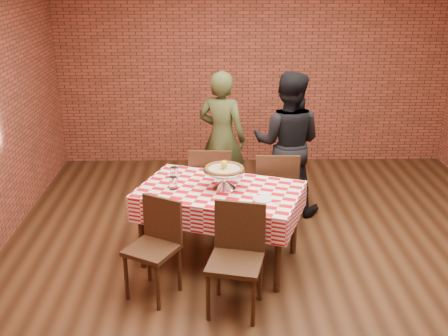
{
  "coord_description": "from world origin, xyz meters",
  "views": [
    {
      "loc": [
        -0.58,
        -4.46,
        2.73
      ],
      "look_at": [
        -0.48,
        0.28,
        0.92
      ],
      "focal_mm": 43.1,
      "sensor_mm": 36.0,
      "label": 1
    }
  ],
  "objects": [
    {
      "name": "chair_far_right",
      "position": [
        0.07,
        0.79,
        0.46
      ],
      "size": [
        0.46,
        0.46,
        0.93
      ],
      "primitive_type": null,
      "rotation": [
        0.0,
        0.0,
        3.11
      ],
      "color": "#442914",
      "rests_on": "ground"
    },
    {
      "name": "lemon",
      "position": [
        -0.48,
        0.18,
        0.99
      ],
      "size": [
        0.07,
        0.07,
        0.08
      ],
      "primitive_type": "ellipsoid",
      "rotation": [
        0.0,
        0.0,
        -0.14
      ],
      "color": "yellow",
      "rests_on": "pizza"
    },
    {
      "name": "pizza_stand",
      "position": [
        -0.48,
        0.18,
        0.85
      ],
      "size": [
        0.46,
        0.46,
        0.18
      ],
      "primitive_type": null,
      "rotation": [
        0.0,
        0.0,
        -0.14
      ],
      "color": "silver",
      "rests_on": "tablecloth"
    },
    {
      "name": "chair_near_right",
      "position": [
        -0.41,
        -0.66,
        0.45
      ],
      "size": [
        0.52,
        0.52,
        0.91
      ],
      "primitive_type": null,
      "rotation": [
        0.0,
        0.0,
        -0.23
      ],
      "color": "#442914",
      "rests_on": "ground"
    },
    {
      "name": "condiment_caddy",
      "position": [
        -0.36,
        0.41,
        0.82
      ],
      "size": [
        0.1,
        0.08,
        0.13
      ],
      "primitive_type": "cube",
      "rotation": [
        0.0,
        0.0,
        -0.13
      ],
      "color": "silver",
      "rests_on": "tablecloth"
    },
    {
      "name": "water_glass_right",
      "position": [
        -0.97,
        0.41,
        0.82
      ],
      "size": [
        0.1,
        0.1,
        0.12
      ],
      "primitive_type": "cylinder",
      "rotation": [
        0.0,
        0.0,
        -0.34
      ],
      "color": "white",
      "rests_on": "tablecloth"
    },
    {
      "name": "sweetener_packet_b",
      "position": [
        -0.03,
        -0.2,
        0.76
      ],
      "size": [
        0.06,
        0.06,
        0.0
      ],
      "primitive_type": "cube",
      "rotation": [
        0.0,
        0.0,
        -0.76
      ],
      "color": "white",
      "rests_on": "tablecloth"
    },
    {
      "name": "table",
      "position": [
        -0.53,
        0.15,
        0.38
      ],
      "size": [
        1.68,
        1.32,
        0.75
      ],
      "primitive_type": "cube",
      "rotation": [
        0.0,
        0.0,
        -0.34
      ],
      "color": "#442914",
      "rests_on": "ground"
    },
    {
      "name": "back_wall",
      "position": [
        0.0,
        3.0,
        1.45
      ],
      "size": [
        5.5,
        0.0,
        5.5
      ],
      "primitive_type": "plane",
      "rotation": [
        1.57,
        0.0,
        0.0
      ],
      "color": "brown",
      "rests_on": "ground"
    },
    {
      "name": "diner_black",
      "position": [
        0.25,
        1.3,
        0.82
      ],
      "size": [
        0.94,
        0.81,
        1.64
      ],
      "primitive_type": "imported",
      "rotation": [
        0.0,
        0.0,
        2.87
      ],
      "color": "black",
      "rests_on": "ground"
    },
    {
      "name": "sweetener_packet_a",
      "position": [
        -0.0,
        -0.19,
        0.76
      ],
      "size": [
        0.06,
        0.05,
        0.0
      ],
      "primitive_type": "cube",
      "rotation": [
        0.0,
        0.0,
        -0.32
      ],
      "color": "white",
      "rests_on": "tablecloth"
    },
    {
      "name": "water_glass_left",
      "position": [
        -0.96,
        0.16,
        0.82
      ],
      "size": [
        0.1,
        0.1,
        0.12
      ],
      "primitive_type": "cylinder",
      "rotation": [
        0.0,
        0.0,
        -0.34
      ],
      "color": "white",
      "rests_on": "tablecloth"
    },
    {
      "name": "pizza",
      "position": [
        -0.48,
        0.18,
        0.94
      ],
      "size": [
        0.42,
        0.42,
        0.03
      ],
      "primitive_type": "cylinder",
      "rotation": [
        0.0,
        0.0,
        -0.14
      ],
      "color": "beige",
      "rests_on": "pizza_stand"
    },
    {
      "name": "side_plate",
      "position": [
        -0.15,
        -0.1,
        0.76
      ],
      "size": [
        0.22,
        0.22,
        0.01
      ],
      "primitive_type": "cylinder",
      "rotation": [
        0.0,
        0.0,
        -0.34
      ],
      "color": "white",
      "rests_on": "tablecloth"
    },
    {
      "name": "diner_olive",
      "position": [
        -0.48,
        1.6,
        0.8
      ],
      "size": [
        0.69,
        0.58,
        1.59
      ],
      "primitive_type": "imported",
      "rotation": [
        0.0,
        0.0,
        2.73
      ],
      "color": "#3D4522",
      "rests_on": "ground"
    },
    {
      "name": "ground",
      "position": [
        0.0,
        0.0,
        0.0
      ],
      "size": [
        6.0,
        6.0,
        0.0
      ],
      "primitive_type": "plane",
      "color": "black",
      "rests_on": "ground"
    },
    {
      "name": "chair_far_left",
      "position": [
        -0.61,
        0.95,
        0.46
      ],
      "size": [
        0.47,
        0.47,
        0.93
      ],
      "primitive_type": null,
      "rotation": [
        0.0,
        0.0,
        3.09
      ],
      "color": "#442914",
      "rests_on": "ground"
    },
    {
      "name": "tablecloth",
      "position": [
        -0.53,
        0.15,
        0.63
      ],
      "size": [
        1.72,
        1.37,
        0.25
      ],
      "primitive_type": null,
      "rotation": [
        0.0,
        0.0,
        -0.34
      ],
      "color": "red",
      "rests_on": "table"
    },
    {
      "name": "chair_near_left",
      "position": [
        -1.11,
        -0.43,
        0.43
      ],
      "size": [
        0.53,
        0.53,
        0.87
      ],
      "primitive_type": null,
      "rotation": [
        0.0,
        0.0,
        -0.51
      ],
      "color": "#442914",
      "rests_on": "ground"
    }
  ]
}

